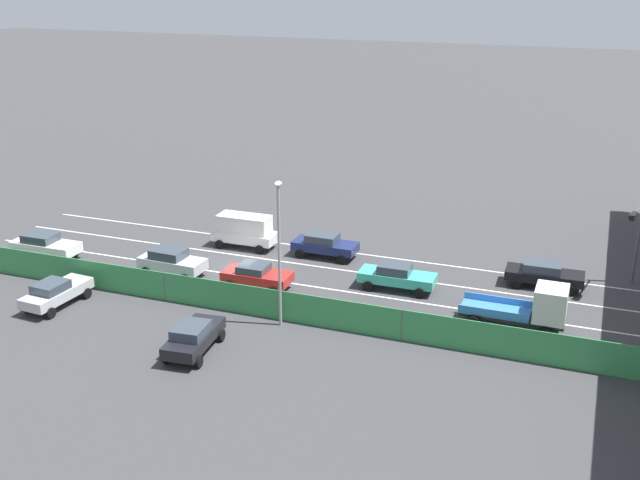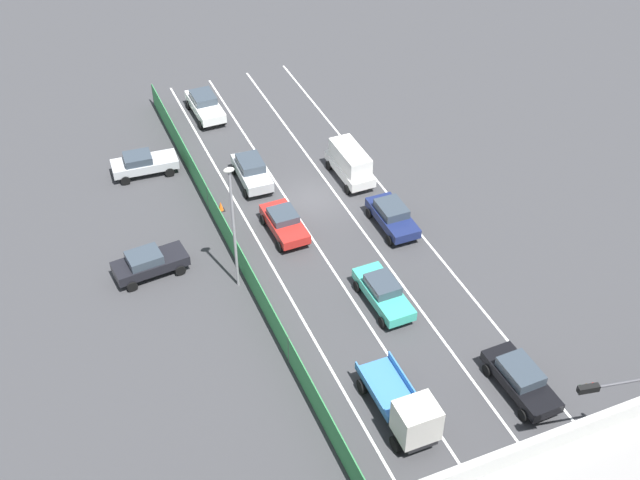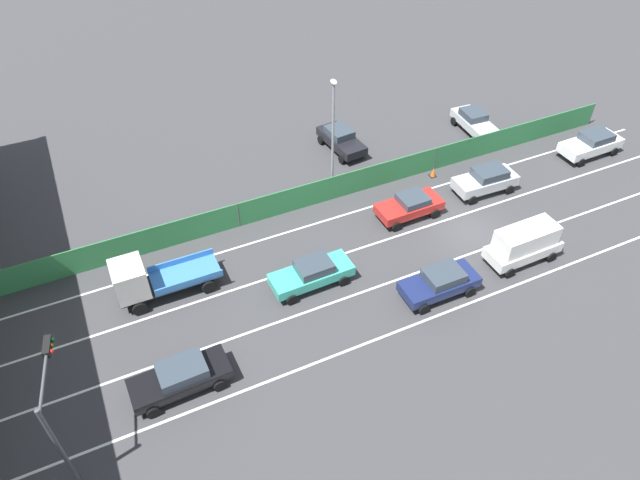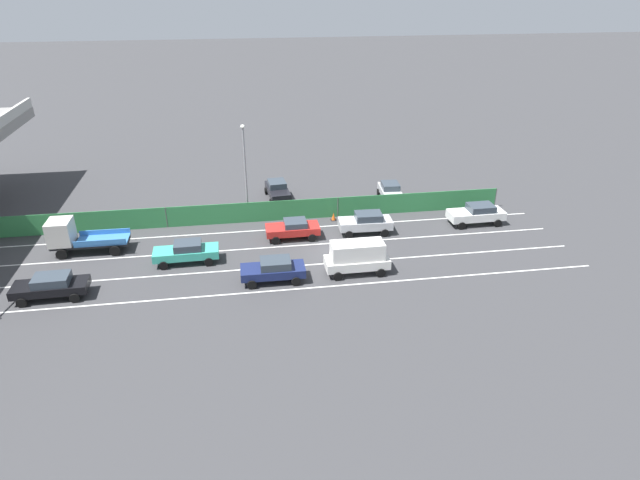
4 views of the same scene
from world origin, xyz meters
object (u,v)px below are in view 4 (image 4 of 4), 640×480
(car_sedan_white, at_px, (477,213))
(car_van_white, at_px, (357,256))
(car_sedan_black, at_px, (51,286))
(parked_sedan_dark, at_px, (278,189))
(car_taxi_teal, at_px, (187,251))
(car_sedan_navy, at_px, (274,269))
(car_sedan_silver, at_px, (366,222))
(flatbed_truck_blue, at_px, (74,236))
(parked_wagon_silver, at_px, (391,192))
(street_lamp, at_px, (245,165))
(traffic_cone, at_px, (333,217))
(car_sedan_red, at_px, (293,228))

(car_sedan_white, relative_size, car_van_white, 1.04)
(car_sedan_black, height_order, parked_sedan_dark, parked_sedan_dark)
(car_taxi_teal, xyz_separation_m, car_sedan_navy, (-3.61, -6.05, 0.01))
(car_taxi_teal, height_order, car_sedan_black, car_taxi_teal)
(car_sedan_silver, height_order, car_sedan_black, car_sedan_silver)
(car_sedan_white, height_order, car_van_white, car_van_white)
(flatbed_truck_blue, distance_m, parked_sedan_dark, 18.16)
(car_taxi_teal, bearing_deg, parked_sedan_dark, -33.33)
(parked_wagon_silver, bearing_deg, car_sedan_silver, 149.31)
(parked_wagon_silver, height_order, street_lamp, street_lamp)
(parked_sedan_dark, distance_m, street_lamp, 6.67)
(car_sedan_silver, bearing_deg, car_van_white, 161.44)
(car_sedan_black, height_order, traffic_cone, car_sedan_black)
(car_sedan_navy, bearing_deg, car_taxi_teal, 59.19)
(flatbed_truck_blue, bearing_deg, car_sedan_white, -89.27)
(car_sedan_white, bearing_deg, car_taxi_teal, 97.90)
(street_lamp, xyz_separation_m, traffic_cone, (-1.22, -7.20, -4.59))
(car_taxi_teal, relative_size, car_sedan_navy, 1.07)
(car_sedan_navy, relative_size, street_lamp, 0.53)
(parked_wagon_silver, xyz_separation_m, street_lamp, (-2.35, 13.19, 4.03))
(car_sedan_black, distance_m, flatbed_truck_blue, 6.45)
(car_sedan_silver, relative_size, car_sedan_red, 1.02)
(parked_sedan_dark, bearing_deg, car_sedan_silver, -143.10)
(car_sedan_navy, bearing_deg, street_lamp, 7.38)
(traffic_cone, bearing_deg, parked_wagon_silver, -59.19)
(car_taxi_teal, relative_size, car_sedan_red, 1.11)
(car_sedan_silver, relative_size, parked_sedan_dark, 0.97)
(car_sedan_white, bearing_deg, parked_wagon_silver, 43.46)
(car_sedan_red, bearing_deg, car_sedan_white, -88.39)
(car_sedan_black, relative_size, street_lamp, 0.57)
(car_sedan_navy, distance_m, parked_sedan_dark, 15.19)
(parked_wagon_silver, bearing_deg, car_sedan_navy, 137.71)
(car_sedan_navy, distance_m, traffic_cone, 11.09)
(car_sedan_black, distance_m, street_lamp, 17.28)
(car_taxi_teal, xyz_separation_m, street_lamp, (7.03, -4.67, 4.02))
(car_sedan_white, height_order, car_sedan_red, car_sedan_white)
(car_taxi_teal, distance_m, car_sedan_red, 8.57)
(car_sedan_red, bearing_deg, parked_wagon_silver, -56.23)
(street_lamp, bearing_deg, car_sedan_red, -140.78)
(car_sedan_navy, relative_size, parked_wagon_silver, 0.97)
(parked_sedan_dark, height_order, traffic_cone, parked_sedan_dark)
(flatbed_truck_blue, bearing_deg, car_sedan_black, -179.86)
(car_sedan_silver, height_order, car_sedan_navy, car_sedan_silver)
(car_taxi_teal, xyz_separation_m, car_sedan_silver, (2.91, -14.02, 0.07))
(car_sedan_silver, bearing_deg, car_sedan_red, 90.66)
(car_van_white, relative_size, car_sedan_red, 1.06)
(flatbed_truck_blue, bearing_deg, car_van_white, -107.07)
(flatbed_truck_blue, bearing_deg, street_lamp, -72.34)
(car_sedan_black, bearing_deg, traffic_cone, -65.16)
(car_van_white, distance_m, car_sedan_black, 20.30)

